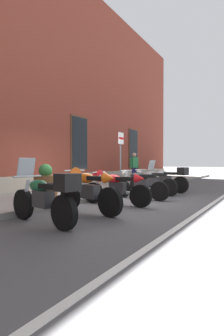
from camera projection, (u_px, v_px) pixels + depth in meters
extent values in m
plane|color=#4C4C4F|center=(101.00, 200.00, 8.34)|extent=(140.00, 140.00, 0.00)
cube|color=gray|center=(64.00, 194.00, 9.14)|extent=(33.92, 3.10, 0.14)
cube|color=silver|center=(205.00, 209.00, 6.67)|extent=(33.92, 0.12, 0.01)
cube|color=gray|center=(34.00, 185.00, 9.93)|extent=(27.92, 0.10, 0.70)
cube|color=#513823|center=(79.00, 143.00, 12.28)|extent=(1.22, 0.06, 2.52)
cube|color=black|center=(80.00, 143.00, 12.27)|extent=(1.10, 0.03, 2.40)
cube|color=#513823|center=(133.00, 149.00, 17.05)|extent=(1.22, 0.06, 2.52)
cube|color=black|center=(134.00, 149.00, 17.03)|extent=(1.10, 0.03, 2.40)
cylinder|color=black|center=(23.00, 204.00, 5.45)|extent=(0.23, 0.63, 0.62)
cylinder|color=black|center=(64.00, 213.00, 4.53)|extent=(0.23, 0.63, 0.62)
cylinder|color=silver|center=(26.00, 193.00, 5.38)|extent=(0.12, 0.30, 0.60)
cube|color=#28282B|center=(43.00, 199.00, 4.96)|extent=(0.30, 0.47, 0.32)
ellipsoid|color=#195633|center=(39.00, 186.00, 5.05)|extent=(0.35, 0.56, 0.24)
cube|color=black|center=(50.00, 186.00, 4.80)|extent=(0.30, 0.51, 0.10)
cylinder|color=silver|center=(28.00, 176.00, 5.32)|extent=(0.62, 0.15, 0.04)
cylinder|color=silver|center=(58.00, 207.00, 4.85)|extent=(0.17, 0.46, 0.09)
cube|color=#B2BCC6|center=(26.00, 167.00, 5.36)|extent=(0.38, 0.21, 0.40)
cube|color=black|center=(68.00, 182.00, 4.46)|extent=(0.41, 0.38, 0.30)
cylinder|color=black|center=(70.00, 197.00, 6.56)|extent=(0.24, 0.66, 0.65)
cylinder|color=black|center=(110.00, 202.00, 5.64)|extent=(0.24, 0.66, 0.65)
cylinder|color=silver|center=(73.00, 186.00, 6.49)|extent=(0.13, 0.33, 0.67)
cube|color=#28282B|center=(90.00, 192.00, 6.07)|extent=(0.30, 0.47, 0.32)
ellipsoid|color=orange|center=(86.00, 178.00, 6.16)|extent=(0.35, 0.56, 0.24)
cube|color=black|center=(97.00, 178.00, 5.90)|extent=(0.31, 0.51, 0.10)
cylinder|color=silver|center=(75.00, 171.00, 6.43)|extent=(0.62, 0.15, 0.04)
cylinder|color=silver|center=(103.00, 198.00, 5.95)|extent=(0.17, 0.46, 0.09)
cone|color=orange|center=(71.00, 174.00, 6.52)|extent=(0.42, 0.40, 0.36)
cone|color=orange|center=(109.00, 178.00, 5.65)|extent=(0.28, 0.30, 0.24)
cylinder|color=black|center=(94.00, 193.00, 7.61)|extent=(0.13, 0.61, 0.60)
cylinder|color=black|center=(141.00, 196.00, 6.84)|extent=(0.13, 0.61, 0.60)
cylinder|color=silver|center=(97.00, 185.00, 7.55)|extent=(0.07, 0.30, 0.61)
cube|color=#28282B|center=(118.00, 188.00, 7.20)|extent=(0.22, 0.44, 0.32)
ellipsoid|color=red|center=(113.00, 179.00, 7.27)|extent=(0.27, 0.52, 0.24)
cube|color=black|center=(125.00, 179.00, 7.08)|extent=(0.22, 0.48, 0.10)
cylinder|color=silver|center=(99.00, 172.00, 7.51)|extent=(0.62, 0.04, 0.04)
cylinder|color=silver|center=(129.00, 193.00, 7.15)|extent=(0.09, 0.45, 0.09)
cone|color=red|center=(95.00, 176.00, 7.58)|extent=(0.36, 0.34, 0.36)
cone|color=red|center=(140.00, 179.00, 6.85)|extent=(0.24, 0.26, 0.24)
cylinder|color=black|center=(122.00, 189.00, 8.84)|extent=(0.17, 0.61, 0.60)
cylinder|color=black|center=(160.00, 191.00, 8.01)|extent=(0.17, 0.61, 0.60)
cylinder|color=silver|center=(125.00, 181.00, 8.77)|extent=(0.10, 0.31, 0.63)
cube|color=#28282B|center=(141.00, 184.00, 8.39)|extent=(0.26, 0.46, 0.32)
ellipsoid|color=black|center=(137.00, 176.00, 8.48)|extent=(0.30, 0.54, 0.24)
cube|color=black|center=(148.00, 176.00, 8.25)|extent=(0.26, 0.50, 0.10)
cylinder|color=silver|center=(127.00, 171.00, 8.72)|extent=(0.62, 0.09, 0.04)
cylinder|color=silver|center=(151.00, 189.00, 8.31)|extent=(0.13, 0.46, 0.09)
sphere|color=silver|center=(125.00, 173.00, 8.77)|extent=(0.18, 0.18, 0.18)
cylinder|color=black|center=(137.00, 185.00, 10.16)|extent=(0.27, 0.63, 0.62)
cylinder|color=black|center=(169.00, 188.00, 9.11)|extent=(0.27, 0.63, 0.62)
cylinder|color=silver|center=(139.00, 179.00, 10.08)|extent=(0.14, 0.31, 0.61)
cube|color=#28282B|center=(153.00, 181.00, 9.60)|extent=(0.32, 0.48, 0.32)
ellipsoid|color=slate|center=(150.00, 174.00, 9.70)|extent=(0.38, 0.57, 0.24)
cube|color=black|center=(159.00, 175.00, 9.43)|extent=(0.33, 0.52, 0.10)
cylinder|color=silver|center=(141.00, 170.00, 10.02)|extent=(0.61, 0.18, 0.04)
cylinder|color=silver|center=(162.00, 185.00, 9.47)|extent=(0.19, 0.46, 0.09)
sphere|color=silver|center=(139.00, 171.00, 10.08)|extent=(0.18, 0.18, 0.18)
cylinder|color=black|center=(149.00, 183.00, 11.13)|extent=(0.26, 0.66, 0.65)
cylinder|color=black|center=(180.00, 185.00, 10.09)|extent=(0.26, 0.66, 0.65)
cylinder|color=silver|center=(151.00, 177.00, 11.05)|extent=(0.14, 0.30, 0.60)
cube|color=#28282B|center=(165.00, 179.00, 10.57)|extent=(0.31, 0.48, 0.32)
ellipsoid|color=#B7BABF|center=(162.00, 173.00, 10.67)|extent=(0.37, 0.57, 0.24)
cube|color=black|center=(170.00, 173.00, 10.40)|extent=(0.32, 0.52, 0.10)
cylinder|color=silver|center=(153.00, 169.00, 10.99)|extent=(0.61, 0.18, 0.04)
cylinder|color=silver|center=(173.00, 183.00, 10.45)|extent=(0.19, 0.46, 0.09)
cube|color=#B2BCC6|center=(152.00, 165.00, 11.03)|extent=(0.38, 0.22, 0.40)
cube|color=black|center=(183.00, 171.00, 10.01)|extent=(0.42, 0.39, 0.30)
cylinder|color=#1E1E4C|center=(133.00, 175.00, 13.89)|extent=(0.14, 0.14, 0.78)
cylinder|color=#1E1E4C|center=(135.00, 175.00, 14.00)|extent=(0.14, 0.14, 0.78)
cube|color=#26723F|center=(134.00, 162.00, 13.93)|extent=(0.44, 0.31, 0.55)
sphere|color=tan|center=(134.00, 155.00, 13.92)|extent=(0.21, 0.21, 0.21)
cylinder|color=#26723F|center=(131.00, 163.00, 13.77)|extent=(0.09, 0.09, 0.52)
cylinder|color=#26723F|center=(138.00, 163.00, 14.09)|extent=(0.09, 0.09, 0.52)
cube|color=#592D19|center=(138.00, 167.00, 14.16)|extent=(0.11, 0.14, 0.24)
cylinder|color=#4C4C51|center=(121.00, 161.00, 10.15)|extent=(0.06, 0.06, 2.23)
cube|color=white|center=(121.00, 138.00, 10.12)|extent=(0.36, 0.03, 0.44)
cube|color=red|center=(121.00, 138.00, 10.12)|extent=(0.36, 0.01, 0.08)
cylinder|color=brown|center=(46.00, 187.00, 7.73)|extent=(0.68, 0.68, 0.66)
cylinder|color=black|center=(46.00, 187.00, 7.73)|extent=(0.71, 0.71, 0.04)
sphere|color=#28602D|center=(45.00, 171.00, 7.72)|extent=(0.40, 0.40, 0.40)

